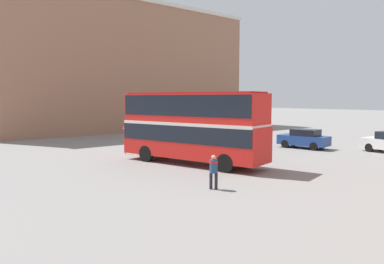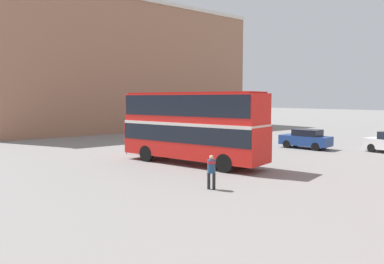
{
  "view_description": "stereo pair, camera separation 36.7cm",
  "coord_description": "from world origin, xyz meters",
  "px_view_note": "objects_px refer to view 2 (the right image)",
  "views": [
    {
      "loc": [
        18.22,
        -16.48,
        4.28
      ],
      "look_at": [
        -0.12,
        -0.82,
        2.1
      ],
      "focal_mm": 35.0,
      "sensor_mm": 36.0,
      "label": 1
    },
    {
      "loc": [
        18.45,
        -16.2,
        4.28
      ],
      "look_at": [
        -0.12,
        -0.82,
        2.1
      ],
      "focal_mm": 35.0,
      "sensor_mm": 36.0,
      "label": 2
    }
  ],
  "objects_px": {
    "parked_car_kerb_far": "(306,139)",
    "no_entry_sign": "(126,134)",
    "double_decker_bus": "(192,123)",
    "pedestrian_foreground": "(211,168)"
  },
  "relations": [
    {
      "from": "pedestrian_foreground",
      "to": "no_entry_sign",
      "type": "relative_size",
      "value": 0.7
    },
    {
      "from": "double_decker_bus",
      "to": "parked_car_kerb_far",
      "type": "distance_m",
      "value": 12.44
    },
    {
      "from": "parked_car_kerb_far",
      "to": "no_entry_sign",
      "type": "xyz_separation_m",
      "value": [
        -6.98,
        -13.38,
        0.74
      ]
    },
    {
      "from": "pedestrian_foreground",
      "to": "parked_car_kerb_far",
      "type": "relative_size",
      "value": 0.37
    },
    {
      "from": "double_decker_bus",
      "to": "no_entry_sign",
      "type": "bearing_deg",
      "value": 176.35
    },
    {
      "from": "parked_car_kerb_far",
      "to": "no_entry_sign",
      "type": "height_order",
      "value": "no_entry_sign"
    },
    {
      "from": "parked_car_kerb_far",
      "to": "no_entry_sign",
      "type": "relative_size",
      "value": 1.88
    },
    {
      "from": "pedestrian_foreground",
      "to": "no_entry_sign",
      "type": "distance_m",
      "value": 12.71
    },
    {
      "from": "no_entry_sign",
      "to": "parked_car_kerb_far",
      "type": "bearing_deg",
      "value": 62.45
    },
    {
      "from": "double_decker_bus",
      "to": "pedestrian_foreground",
      "type": "distance_m",
      "value": 7.07
    }
  ]
}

